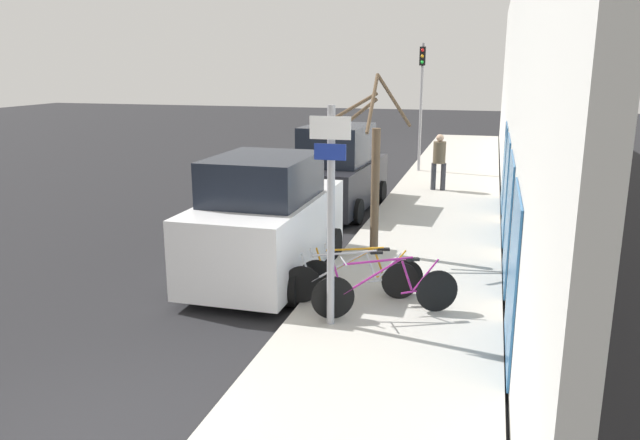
% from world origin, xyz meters
% --- Properties ---
extents(ground_plane, '(80.00, 80.00, 0.00)m').
position_xyz_m(ground_plane, '(0.00, 11.20, 0.00)').
color(ground_plane, black).
extents(sidewalk_curb, '(3.20, 32.00, 0.15)m').
position_xyz_m(sidewalk_curb, '(2.60, 14.00, 0.07)').
color(sidewalk_curb, '#ADA89E').
rests_on(sidewalk_curb, ground).
extents(building_facade, '(0.23, 32.00, 6.50)m').
position_xyz_m(building_facade, '(4.35, 13.91, 3.22)').
color(building_facade, silver).
rests_on(building_facade, ground).
extents(signpost, '(0.59, 0.13, 3.24)m').
position_xyz_m(signpost, '(1.69, 3.47, 1.92)').
color(signpost, '#939399').
rests_on(signpost, sidewalk_curb).
extents(bicycle_0, '(2.13, 1.03, 0.93)m').
position_xyz_m(bicycle_0, '(2.43, 4.02, 0.55)').
color(bicycle_0, black).
rests_on(bicycle_0, sidewalk_curb).
extents(bicycle_1, '(2.11, 0.88, 0.86)m').
position_xyz_m(bicycle_1, '(1.79, 4.47, 0.52)').
color(bicycle_1, black).
rests_on(bicycle_1, sidewalk_curb).
extents(bicycle_2, '(2.03, 0.67, 0.83)m').
position_xyz_m(bicycle_2, '(1.88, 4.80, 0.51)').
color(bicycle_2, black).
rests_on(bicycle_2, sidewalk_curb).
extents(parked_car_0, '(2.13, 4.24, 2.33)m').
position_xyz_m(parked_car_0, '(-0.09, 5.60, 1.07)').
color(parked_car_0, silver).
rests_on(parked_car_0, ground).
extents(parked_car_1, '(2.16, 4.30, 2.36)m').
position_xyz_m(parked_car_1, '(-0.10, 11.28, 1.06)').
color(parked_car_1, black).
rests_on(parked_car_1, ground).
extents(pedestrian_near, '(0.45, 0.38, 1.72)m').
position_xyz_m(pedestrian_near, '(2.35, 14.27, 1.14)').
color(pedestrian_near, '#333338').
rests_on(pedestrian_near, sidewalk_curb).
extents(street_tree, '(1.75, 1.64, 3.62)m').
position_xyz_m(street_tree, '(1.62, 7.18, 1.84)').
color(street_tree, brown).
rests_on(street_tree, sidewalk_curb).
extents(traffic_light, '(0.20, 0.30, 4.50)m').
position_xyz_m(traffic_light, '(1.35, 17.69, 3.03)').
color(traffic_light, '#939399').
rests_on(traffic_light, sidewalk_curb).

